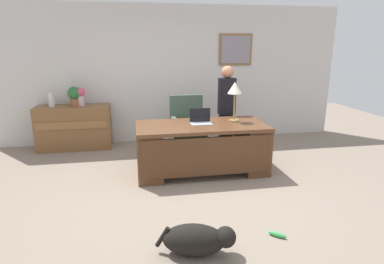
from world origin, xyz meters
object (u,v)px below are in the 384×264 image
(vase_empty, at_px, (51,100))
(potted_plant, at_px, (75,95))
(desk, at_px, (202,146))
(credenza, at_px, (74,127))
(dog_toy_bone, at_px, (277,235))
(laptop, at_px, (201,120))
(armchair, at_px, (188,127))
(desk_lamp, at_px, (235,90))
(person_standing, at_px, (226,110))
(dog_lying, at_px, (198,239))
(vase_with_flowers, at_px, (81,95))

(vase_empty, bearing_deg, potted_plant, 0.00)
(desk, relative_size, credenza, 1.46)
(credenza, height_order, dog_toy_bone, credenza)
(laptop, bearing_deg, armchair, 93.32)
(armchair, xyz_separation_m, desk_lamp, (0.60, -0.87, 0.78))
(person_standing, xyz_separation_m, desk_lamp, (-0.06, -0.61, 0.44))
(dog_lying, relative_size, laptop, 2.36)
(desk_lamp, bearing_deg, desk, -166.16)
(potted_plant, bearing_deg, dog_toy_bone, -54.39)
(armchair, relative_size, vase_with_flowers, 3.07)
(desk, height_order, armchair, armchair)
(credenza, height_order, person_standing, person_standing)
(desk, distance_m, person_standing, 1.03)
(credenza, relative_size, person_standing, 0.85)
(person_standing, height_order, vase_with_flowers, person_standing)
(armchair, distance_m, dog_toy_bone, 2.95)
(armchair, bearing_deg, vase_empty, 166.13)
(desk_lamp, bearing_deg, armchair, 124.49)
(credenza, relative_size, dog_toy_bone, 7.11)
(vase_empty, bearing_deg, vase_with_flowers, 0.00)
(desk_lamp, xyz_separation_m, vase_empty, (-3.03, 1.47, -0.30))
(laptop, height_order, desk_lamp, desk_lamp)
(laptop, relative_size, dog_toy_bone, 1.69)
(potted_plant, bearing_deg, vase_empty, 180.00)
(vase_with_flowers, bearing_deg, dog_toy_bone, -55.57)
(laptop, bearing_deg, credenza, 144.63)
(desk_lamp, bearing_deg, person_standing, 84.77)
(person_standing, distance_m, potted_plant, 2.82)
(dog_lying, bearing_deg, vase_empty, 119.46)
(desk, height_order, vase_with_flowers, vase_with_flowers)
(desk, bearing_deg, dog_lying, -102.80)
(credenza, bearing_deg, armchair, -16.10)
(credenza, distance_m, dog_lying, 3.99)
(vase_empty, relative_size, potted_plant, 0.70)
(desk, bearing_deg, person_standing, 51.29)
(armchair, relative_size, vase_empty, 4.15)
(person_standing, relative_size, laptop, 4.96)
(laptop, distance_m, desk_lamp, 0.70)
(desk_lamp, xyz_separation_m, dog_toy_bone, (-0.13, -2.01, -1.23))
(desk, height_order, laptop, laptop)
(dog_lying, height_order, dog_toy_bone, dog_lying)
(vase_with_flowers, xyz_separation_m, dog_toy_bone, (2.38, -3.48, -0.99))
(armchair, height_order, vase_empty, vase_empty)
(desk, distance_m, armchair, 1.00)
(desk, bearing_deg, desk_lamp, 13.84)
(dog_lying, bearing_deg, desk, 77.20)
(person_standing, height_order, vase_empty, person_standing)
(dog_lying, xyz_separation_m, vase_with_flowers, (-1.52, 3.61, 0.86))
(credenza, distance_m, armchair, 2.17)
(dog_lying, xyz_separation_m, desk_lamp, (1.00, 2.14, 1.10))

